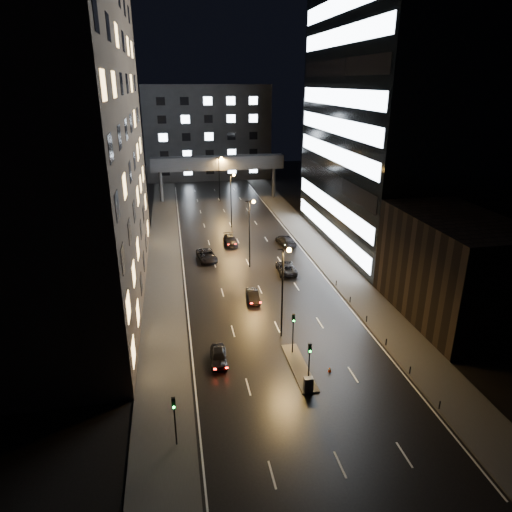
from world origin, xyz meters
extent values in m
plane|color=black|center=(0.00, 40.00, 0.00)|extent=(160.00, 160.00, 0.00)
cube|color=#383533|center=(-12.50, 35.00, 0.07)|extent=(5.00, 110.00, 0.15)
cube|color=#383533|center=(12.50, 35.00, 0.07)|extent=(5.00, 110.00, 0.15)
cube|color=#2D2319|center=(-22.50, 24.00, 20.00)|extent=(15.00, 48.00, 40.00)
cube|color=black|center=(20.00, 9.00, 6.00)|extent=(10.00, 18.00, 12.00)
cube|color=black|center=(25.00, 36.00, 22.50)|extent=(20.00, 36.00, 45.00)
cube|color=#333335|center=(0.00, 98.00, 12.50)|extent=(34.00, 14.00, 25.00)
cube|color=#333335|center=(0.00, 70.00, 8.50)|extent=(30.00, 3.00, 3.00)
cylinder|color=#333335|center=(-13.00, 70.00, 3.50)|extent=(0.80, 0.80, 7.00)
cylinder|color=#333335|center=(13.00, 70.00, 3.50)|extent=(0.80, 0.80, 7.00)
cube|color=#383533|center=(0.30, 2.00, 0.07)|extent=(1.60, 8.00, 0.15)
cylinder|color=black|center=(0.30, 4.50, 1.90)|extent=(0.12, 0.12, 3.50)
cube|color=black|center=(0.30, 4.50, 4.10)|extent=(0.28, 0.22, 0.90)
sphere|color=#0CFF33|center=(0.30, 4.36, 3.82)|extent=(0.18, 0.18, 0.18)
cylinder|color=black|center=(0.30, -1.00, 1.90)|extent=(0.12, 0.12, 3.50)
cube|color=black|center=(0.30, -1.00, 4.10)|extent=(0.28, 0.22, 0.90)
sphere|color=#0CFF33|center=(0.30, -1.14, 3.82)|extent=(0.18, 0.18, 0.18)
cylinder|color=black|center=(-11.50, -6.00, 1.75)|extent=(0.12, 0.12, 3.50)
cube|color=black|center=(-11.50, -6.00, 3.95)|extent=(0.28, 0.22, 0.90)
sphere|color=#0CFF33|center=(-11.50, -6.14, 3.67)|extent=(0.18, 0.18, 0.18)
cylinder|color=black|center=(10.20, -6.00, 0.45)|extent=(0.12, 0.12, 0.90)
cylinder|color=black|center=(10.20, -1.00, 0.45)|extent=(0.12, 0.12, 0.90)
cylinder|color=black|center=(10.20, 4.00, 0.45)|extent=(0.12, 0.12, 0.90)
cylinder|color=black|center=(10.20, 9.00, 0.45)|extent=(0.12, 0.12, 0.90)
cylinder|color=black|center=(10.20, 14.00, 0.45)|extent=(0.12, 0.12, 0.90)
cylinder|color=black|center=(10.20, 19.00, 0.45)|extent=(0.12, 0.12, 0.90)
cylinder|color=black|center=(0.00, 8.00, 5.00)|extent=(0.18, 0.18, 10.00)
cylinder|color=black|center=(0.00, 8.00, 10.00)|extent=(1.20, 0.12, 0.12)
sphere|color=#FF9E38|center=(0.60, 8.00, 9.90)|extent=(0.50, 0.50, 0.50)
cylinder|color=black|center=(0.00, 28.00, 5.00)|extent=(0.18, 0.18, 10.00)
cylinder|color=black|center=(0.00, 28.00, 10.00)|extent=(1.20, 0.12, 0.12)
sphere|color=#FF9E38|center=(0.60, 28.00, 9.90)|extent=(0.50, 0.50, 0.50)
cylinder|color=black|center=(0.00, 48.00, 5.00)|extent=(0.18, 0.18, 10.00)
cylinder|color=black|center=(0.00, 48.00, 10.00)|extent=(1.20, 0.12, 0.12)
sphere|color=#FF9E38|center=(0.60, 48.00, 9.90)|extent=(0.50, 0.50, 0.50)
cylinder|color=black|center=(0.00, 68.00, 5.00)|extent=(0.18, 0.18, 10.00)
cylinder|color=black|center=(0.00, 68.00, 10.00)|extent=(1.20, 0.12, 0.12)
sphere|color=#FF9E38|center=(0.60, 68.00, 9.90)|extent=(0.50, 0.50, 0.50)
imported|color=black|center=(-7.20, 4.32, 0.69)|extent=(1.80, 4.09, 1.37)
imported|color=black|center=(-1.50, 16.97, 0.64)|extent=(1.48, 3.95, 1.29)
imported|color=black|center=(-6.00, 31.86, 0.76)|extent=(3.25, 5.77, 1.52)
imported|color=black|center=(-1.50, 38.46, 0.72)|extent=(2.18, 5.02, 1.44)
imported|color=black|center=(4.80, 25.02, 0.74)|extent=(2.78, 5.48, 1.49)
imported|color=black|center=(7.64, 36.56, 0.78)|extent=(2.88, 5.62, 1.56)
cube|color=#4F4F52|center=(0.10, -1.70, 0.83)|extent=(0.81, 0.54, 1.35)
cone|color=#FF410D|center=(3.00, 0.89, 0.25)|extent=(0.44, 0.44, 0.49)
cone|color=#FF360D|center=(0.31, -0.71, 0.29)|extent=(0.41, 0.41, 0.57)
camera|label=1|loc=(-10.57, -33.67, 25.77)|focal=32.00mm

